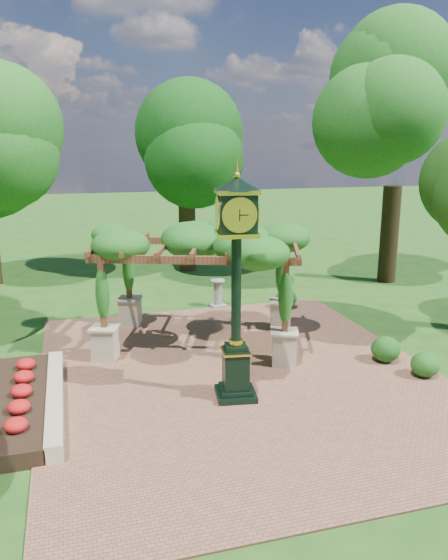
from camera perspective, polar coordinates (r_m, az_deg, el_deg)
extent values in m
plane|color=#1E4714|center=(13.56, 3.01, -11.53)|extent=(120.00, 120.00, 0.00)
cube|color=brown|center=(14.41, 1.69, -9.83)|extent=(10.00, 12.00, 0.04)
cube|color=#C6B793|center=(13.30, -17.24, -11.74)|extent=(0.35, 5.00, 0.40)
cube|color=red|center=(13.38, -21.17, -12.02)|extent=(1.50, 5.00, 0.36)
cube|color=black|center=(13.17, 1.22, -11.80)|extent=(1.04, 1.04, 0.14)
cube|color=black|center=(12.91, 1.24, -9.32)|extent=(0.65, 0.65, 1.03)
cube|color=gold|center=(12.74, 1.25, -7.43)|extent=(0.73, 0.73, 0.05)
cylinder|color=black|center=(12.28, 1.28, -0.95)|extent=(0.26, 0.26, 2.63)
cube|color=black|center=(11.96, 1.33, 7.03)|extent=(0.91, 0.91, 0.80)
cylinder|color=beige|center=(11.55, 1.64, 6.79)|extent=(0.68, 0.14, 0.69)
cone|color=black|center=(11.90, 1.34, 10.04)|extent=(1.17, 1.17, 0.29)
sphere|color=gold|center=(11.89, 1.35, 10.87)|extent=(0.16, 0.16, 0.16)
cube|color=#BAAF8A|center=(15.54, -12.31, -6.51)|extent=(0.82, 0.82, 0.89)
cube|color=brown|center=(15.12, -12.58, -1.51)|extent=(0.20, 0.20, 1.82)
cube|color=#BAAF8A|center=(14.97, 6.29, -7.07)|extent=(0.82, 0.82, 0.89)
cube|color=brown|center=(14.53, 6.44, -1.88)|extent=(0.20, 0.20, 1.82)
cube|color=#BAAF8A|center=(18.25, -9.78, -3.32)|extent=(0.82, 0.82, 0.89)
cube|color=brown|center=(17.89, -9.96, 0.98)|extent=(0.20, 0.20, 1.82)
cube|color=#BAAF8A|center=(17.77, 5.91, -3.67)|extent=(0.82, 0.82, 0.89)
cube|color=brown|center=(17.40, 6.02, 0.75)|extent=(0.20, 0.20, 1.82)
cube|color=brown|center=(14.39, -3.32, 2.09)|extent=(5.42, 2.09, 0.22)
cube|color=brown|center=(17.28, -2.11, 4.08)|extent=(5.42, 2.09, 0.22)
ellipsoid|color=#1C5418|center=(15.78, -2.67, 4.13)|extent=(6.59, 5.29, 0.99)
cube|color=gray|center=(20.27, -0.65, -2.66)|extent=(0.63, 0.63, 0.10)
cylinder|color=gray|center=(20.14, -0.65, -1.40)|extent=(0.32, 0.32, 0.92)
cylinder|color=gray|center=(20.02, -0.66, -0.07)|extent=(0.60, 0.60, 0.05)
ellipsoid|color=#1D5117|center=(15.04, 20.27, -8.27)|extent=(0.92, 0.92, 0.65)
ellipsoid|color=#184C15|center=(15.70, 16.54, -6.93)|extent=(0.87, 0.87, 0.71)
ellipsoid|color=#246B1F|center=(20.05, 6.48, -1.91)|extent=(0.85, 0.85, 0.71)
cylinder|color=#382816|center=(26.02, -3.85, 5.01)|extent=(0.79, 0.79, 3.65)
ellipsoid|color=#0F3F0F|center=(25.73, -4.03, 15.42)|extent=(4.40, 4.40, 5.77)
cylinder|color=black|center=(24.74, 16.89, 4.58)|extent=(0.78, 0.78, 4.16)
ellipsoid|color=#1D5217|center=(24.52, 17.80, 17.05)|extent=(5.18, 5.18, 6.57)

